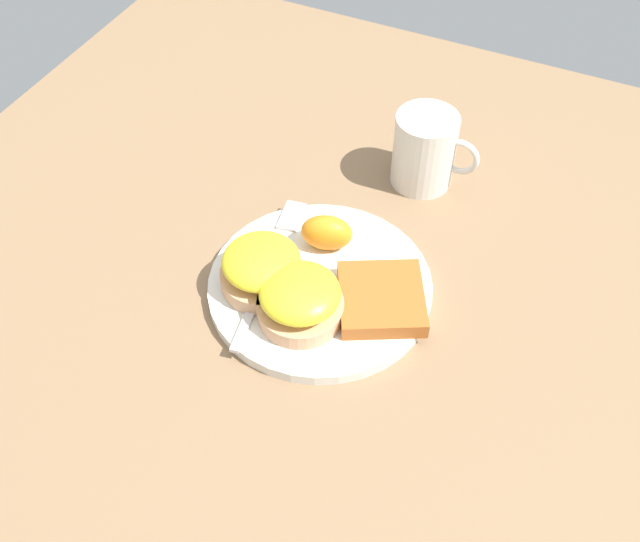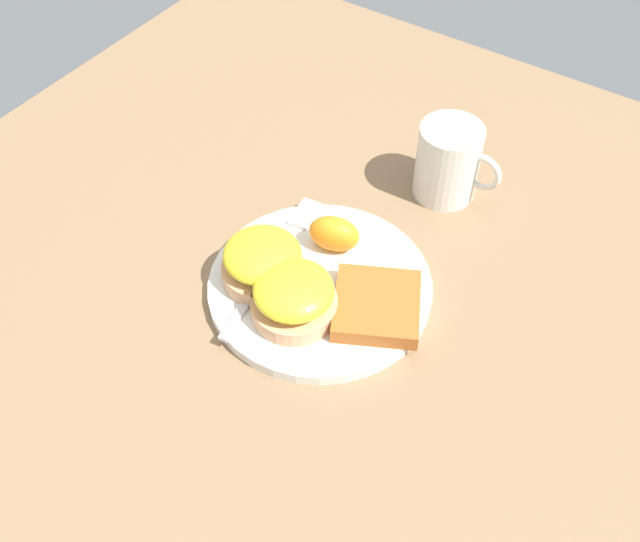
# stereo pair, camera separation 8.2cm
# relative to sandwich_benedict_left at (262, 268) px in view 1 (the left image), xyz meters

# --- Properties ---
(ground_plane) EXTENTS (1.10, 1.10, 0.00)m
(ground_plane) POSITION_rel_sandwich_benedict_left_xyz_m (0.06, 0.03, -0.04)
(ground_plane) COLOR #846647
(plate) EXTENTS (0.25, 0.25, 0.01)m
(plate) POSITION_rel_sandwich_benedict_left_xyz_m (0.06, 0.03, -0.03)
(plate) COLOR silver
(plate) RESTS_ON ground_plane
(sandwich_benedict_left) EXTENTS (0.09, 0.09, 0.05)m
(sandwich_benedict_left) POSITION_rel_sandwich_benedict_left_xyz_m (0.00, 0.00, 0.00)
(sandwich_benedict_left) COLOR tan
(sandwich_benedict_left) RESTS_ON plate
(sandwich_benedict_right) EXTENTS (0.09, 0.09, 0.05)m
(sandwich_benedict_right) POSITION_rel_sandwich_benedict_left_xyz_m (0.06, -0.02, 0.00)
(sandwich_benedict_right) COLOR tan
(sandwich_benedict_right) RESTS_ON plate
(hashbrown_patty) EXTENTS (0.12, 0.13, 0.02)m
(hashbrown_patty) POSITION_rel_sandwich_benedict_left_xyz_m (0.13, 0.03, -0.02)
(hashbrown_patty) COLOR #AB5A23
(hashbrown_patty) RESTS_ON plate
(orange_wedge) EXTENTS (0.07, 0.05, 0.04)m
(orange_wedge) POSITION_rel_sandwich_benedict_left_xyz_m (0.04, 0.08, -0.00)
(orange_wedge) COLOR orange
(orange_wedge) RESTS_ON plate
(fork) EXTENTS (0.05, 0.23, 0.00)m
(fork) POSITION_rel_sandwich_benedict_left_xyz_m (-0.00, 0.03, -0.02)
(fork) COLOR silver
(fork) RESTS_ON plate
(cup) EXTENTS (0.11, 0.08, 0.10)m
(cup) POSITION_rel_sandwich_benedict_left_xyz_m (0.10, 0.25, 0.01)
(cup) COLOR silver
(cup) RESTS_ON ground_plane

